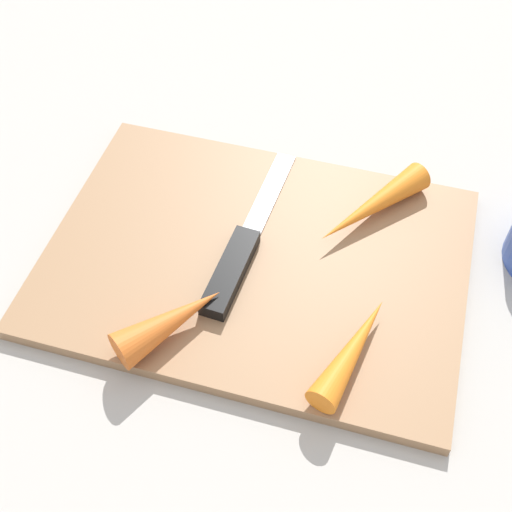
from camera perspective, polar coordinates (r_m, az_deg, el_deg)
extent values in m
plane|color=#ADA8A0|center=(0.59, 0.00, -0.72)|extent=(1.40, 1.40, 0.00)
cube|color=#99704C|center=(0.58, 0.00, -0.36)|extent=(0.36, 0.26, 0.01)
cube|color=#B7B7BC|center=(0.62, 1.09, 5.30)|extent=(0.02, 0.11, 0.00)
cube|color=black|center=(0.56, -2.19, -1.35)|extent=(0.03, 0.09, 0.01)
cone|color=orange|center=(0.52, 8.28, -7.90)|extent=(0.05, 0.11, 0.03)
cone|color=orange|center=(0.61, 9.91, 4.23)|extent=(0.09, 0.12, 0.03)
cone|color=orange|center=(0.52, -7.29, -5.55)|extent=(0.08, 0.09, 0.03)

